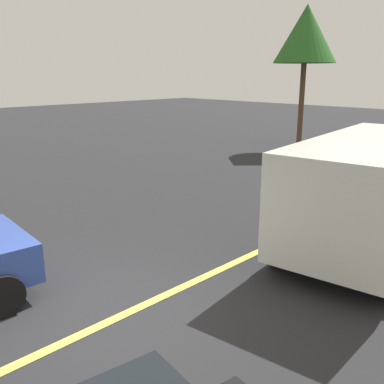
{
  "coord_description": "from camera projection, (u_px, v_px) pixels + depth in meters",
  "views": [
    {
      "loc": [
        -2.88,
        -4.62,
        3.39
      ],
      "look_at": [
        1.67,
        -0.03,
        1.59
      ],
      "focal_mm": 40.19,
      "sensor_mm": 36.0,
      "label": 1
    }
  ],
  "objects": [
    {
      "name": "white_van",
      "position": [
        370.0,
        187.0,
        8.25
      ],
      "size": [
        5.43,
        2.84,
        2.2
      ],
      "color": "silver",
      "rests_on": "ground_plane"
    },
    {
      "name": "ground_plane",
      "position": [
        106.0,
        323.0,
        6.02
      ],
      "size": [
        80.0,
        80.0,
        0.0
      ],
      "primitive_type": "plane",
      "color": "#262628"
    },
    {
      "name": "tree_centre_verge",
      "position": [
        306.0,
        35.0,
        18.34
      ],
      "size": [
        2.7,
        2.7,
        6.2
      ],
      "color": "#513823",
      "rests_on": "ground_plane"
    },
    {
      "name": "lane_marking_centre",
      "position": [
        241.0,
        260.0,
        8.05
      ],
      "size": [
        28.0,
        0.16,
        0.01
      ],
      "primitive_type": "cube",
      "color": "#E0D14C"
    }
  ]
}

